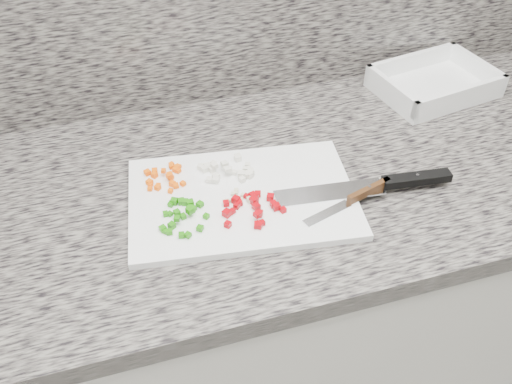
# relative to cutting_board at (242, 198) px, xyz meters

# --- Properties ---
(cabinet) EXTENTS (3.92, 0.62, 0.86)m
(cabinet) POSITION_rel_cutting_board_xyz_m (0.09, 0.06, -0.48)
(cabinet) COLOR silver
(cabinet) RESTS_ON ground
(countertop) EXTENTS (3.96, 0.64, 0.04)m
(countertop) POSITION_rel_cutting_board_xyz_m (0.09, 0.06, -0.03)
(countertop) COLOR slate
(countertop) RESTS_ON cabinet
(cutting_board) EXTENTS (0.44, 0.32, 0.01)m
(cutting_board) POSITION_rel_cutting_board_xyz_m (0.00, 0.00, 0.00)
(cutting_board) COLOR white
(cutting_board) RESTS_ON countertop
(carrot_pile) EXTENTS (0.07, 0.09, 0.02)m
(carrot_pile) POSITION_rel_cutting_board_xyz_m (-0.13, 0.09, 0.01)
(carrot_pile) COLOR #FF5E05
(carrot_pile) RESTS_ON cutting_board
(onion_pile) EXTENTS (0.10, 0.08, 0.02)m
(onion_pile) POSITION_rel_cutting_board_xyz_m (-0.01, 0.07, 0.01)
(onion_pile) COLOR silver
(onion_pile) RESTS_ON cutting_board
(green_pepper_pile) EXTENTS (0.09, 0.10, 0.02)m
(green_pepper_pile) POSITION_rel_cutting_board_xyz_m (-0.12, -0.02, 0.01)
(green_pepper_pile) COLOR #207D0B
(green_pepper_pile) RESTS_ON cutting_board
(red_pepper_pile) EXTENTS (0.12, 0.09, 0.02)m
(red_pepper_pile) POSITION_rel_cutting_board_xyz_m (0.01, -0.04, 0.01)
(red_pepper_pile) COLOR #A9020A
(red_pepper_pile) RESTS_ON cutting_board
(garlic_pile) EXTENTS (0.06, 0.04, 0.01)m
(garlic_pile) POSITION_rel_cutting_board_xyz_m (-0.01, -0.01, 0.01)
(garlic_pile) COLOR beige
(garlic_pile) RESTS_ON cutting_board
(chef_knife) EXTENTS (0.34, 0.07, 0.02)m
(chef_knife) POSITION_rel_cutting_board_xyz_m (0.26, -0.05, 0.01)
(chef_knife) COLOR white
(chef_knife) RESTS_ON cutting_board
(paring_knife) EXTENTS (0.19, 0.07, 0.02)m
(paring_knife) POSITION_rel_cutting_board_xyz_m (0.20, -0.07, 0.01)
(paring_knife) COLOR white
(paring_knife) RESTS_ON cutting_board
(tray) EXTENTS (0.29, 0.23, 0.05)m
(tray) POSITION_rel_cutting_board_xyz_m (0.53, 0.24, 0.01)
(tray) COLOR white
(tray) RESTS_ON countertop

